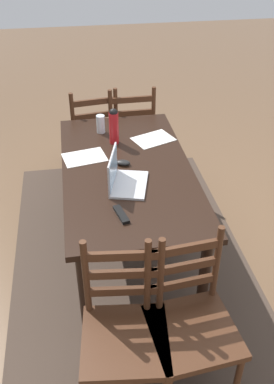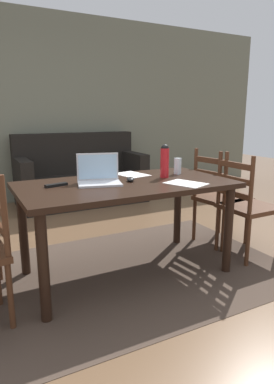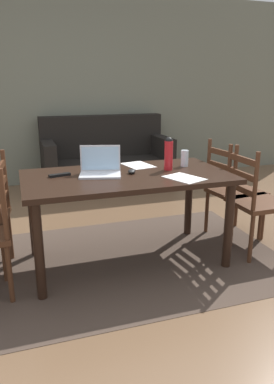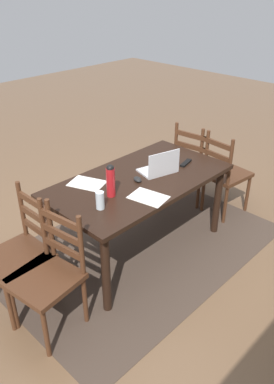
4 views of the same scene
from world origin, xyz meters
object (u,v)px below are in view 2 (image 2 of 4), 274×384
Objects in this scene: couch at (81,178)px; laptop at (99,176)px; computer_mouse at (130,179)px; chair_right_near at (246,207)px; tv_remote at (56,185)px; chair_right_far at (220,198)px; water_bottle at (165,160)px; dining_table at (126,194)px; drinking_glass at (178,166)px.

laptop is at bearing -104.61° from couch.
laptop is at bearing -166.55° from computer_mouse.
chair_right_near reaches higher than tv_remote.
chair_right_far is 1.12m from computer_mouse.
chair_right_near is 2.65m from couch.
water_bottle reaches higher than laptop.
couch is 18.00× the size of computer_mouse.
computer_mouse is at bearing -98.53° from couch.
dining_table is 1.14m from chair_right_near.
tv_remote is (-0.57, 0.09, -0.01)m from computer_mouse.
laptop is (-1.31, -0.11, 0.35)m from chair_right_far.
chair_right_far reaches higher than tv_remote.
tv_remote is at bearing -178.98° from drinking_glass.
tv_remote is (-0.52, 0.11, 0.10)m from dining_table.
computer_mouse is (-0.52, -0.11, -0.05)m from drinking_glass.
laptop is 2.59× the size of drinking_glass.
water_bottle reaches higher than tv_remote.
laptop is 0.32m from tv_remote.
water_bottle is (-0.02, -2.33, 0.55)m from couch.
water_bottle reaches higher than chair_right_far.
chair_right_far is 0.53× the size of couch.
chair_right_far is at bearing 4.84° from laptop.
tv_remote is at bearing -177.79° from chair_right_far.
drinking_glass is at bearing 23.99° from water_bottle.
computer_mouse is at bearing 24.23° from dining_table.
laptop reaches higher than tv_remote.
water_bottle is 0.91m from tv_remote.
laptop reaches higher than chair_right_far.
water_bottle is at bearing -90.58° from couch.
water_bottle is 2.75× the size of computer_mouse.
tv_remote is (-1.63, -0.06, 0.31)m from chair_right_far.
chair_right_near is 1.12m from computer_mouse.
computer_mouse is 0.57m from tv_remote.
drinking_glass is (-0.54, 0.30, 0.37)m from chair_right_near.
dining_table is 11.62× the size of drinking_glass.
dining_table is 4.48× the size of laptop.
chair_right_near is (-0.00, -0.35, 0.00)m from chair_right_far.
tv_remote is (-1.63, 0.29, 0.31)m from chair_right_near.
chair_right_far is 5.59× the size of tv_remote.
water_bottle is at bearing 26.02° from computer_mouse.
couch reaches higher than computer_mouse.
laptop is 0.26m from computer_mouse.
couch is at bearing 105.52° from chair_right_near.
water_bottle is at bearing -156.01° from drinking_glass.
couch is 4.91× the size of laptop.
dining_table is 1.73× the size of chair_right_near.
tv_remote is (-0.32, 0.05, -0.05)m from laptop.
couch is at bearing 80.42° from dining_table.
water_bottle is (0.58, -0.02, 0.09)m from laptop.
laptop is (-0.60, -2.31, 0.46)m from couch.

